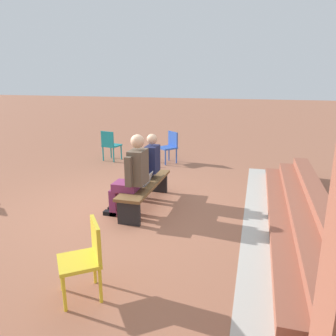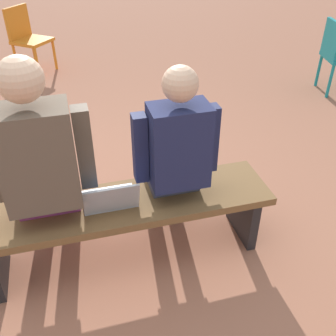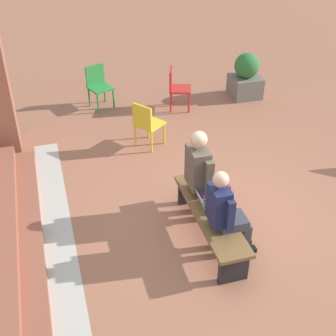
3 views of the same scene
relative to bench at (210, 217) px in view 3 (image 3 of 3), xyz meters
The scene contains 10 objects.
ground_plane 0.53m from the bench, 51.08° to the right, with size 60.00×60.00×0.00m, color #9E6047.
concrete_strip 1.98m from the bench, 90.00° to the left, with size 6.16×0.40×0.01m, color #B7B2A8.
bench is the anchor object (origin of this frame).
person_student 0.47m from the bench, 168.79° to the right, with size 0.50×0.64×1.28m.
person_adult 0.59m from the bench, ahead, with size 0.58×0.73×1.40m.
laptop 0.17m from the bench, ahead, with size 0.32×0.29×0.21m.
plastic_chair_far_right 4.44m from the bench, ahead, with size 0.54×0.54×0.84m.
plastic_chair_near_bench_right 3.90m from the bench, 10.54° to the right, with size 0.53×0.53×0.84m.
plastic_chair_by_pillar 2.55m from the bench, ahead, with size 0.59×0.59×0.84m.
planter 4.58m from the bench, 29.81° to the right, with size 0.60×0.60×0.94m.
Camera 3 is at (-4.62, 2.16, 4.29)m, focal length 50.00 mm.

